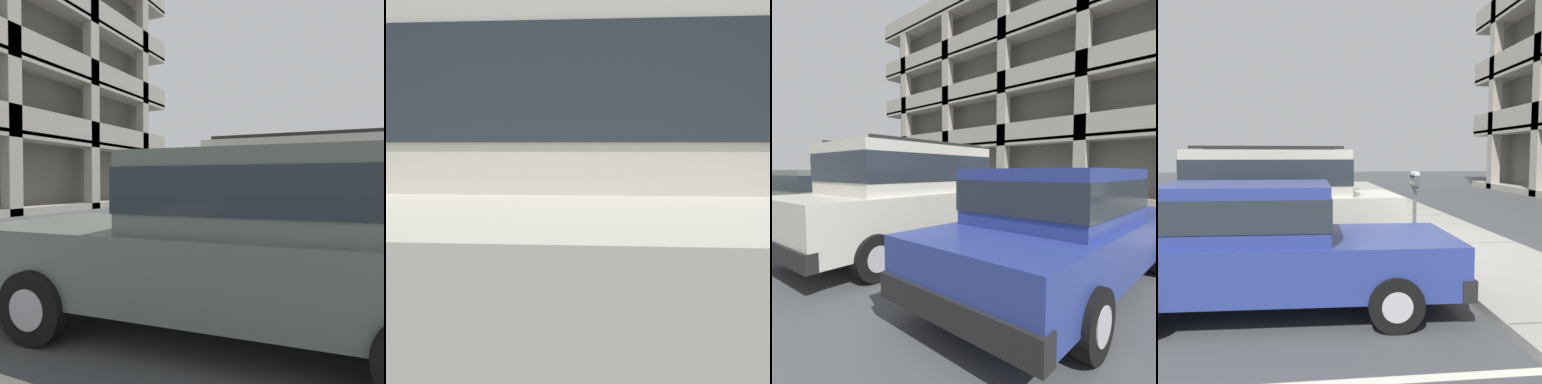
% 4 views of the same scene
% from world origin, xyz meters
% --- Properties ---
extents(ground_plane, '(80.00, 80.00, 0.10)m').
position_xyz_m(ground_plane, '(0.00, 0.00, -0.05)').
color(ground_plane, '#444749').
extents(sidewalk, '(40.00, 2.20, 0.12)m').
position_xyz_m(sidewalk, '(0.00, 1.30, 0.06)').
color(sidewalk, '#9E9B93').
rests_on(sidewalk, ground_plane).
extents(parking_stall_lines, '(12.76, 4.80, 0.01)m').
position_xyz_m(parking_stall_lines, '(1.58, -1.40, 0.00)').
color(parking_stall_lines, silver).
rests_on(parking_stall_lines, ground_plane).
extents(silver_suv, '(2.15, 4.85, 2.03)m').
position_xyz_m(silver_suv, '(-0.04, -2.48, 1.09)').
color(silver_suv, beige).
rests_on(silver_suv, ground_plane).
extents(red_sedan, '(2.07, 4.60, 1.54)m').
position_xyz_m(red_sedan, '(-3.30, -2.51, 0.82)').
color(red_sedan, '#5B665B').
rests_on(red_sedan, ground_plane).
extents(dark_hatchback, '(1.92, 4.52, 1.54)m').
position_xyz_m(dark_hatchback, '(2.93, -2.39, 0.82)').
color(dark_hatchback, navy).
rests_on(dark_hatchback, ground_plane).
extents(parking_meter_near, '(0.35, 0.12, 1.43)m').
position_xyz_m(parking_meter_near, '(-0.27, 0.35, 1.18)').
color(parking_meter_near, '#595B60').
rests_on(parking_meter_near, sidewalk).
extents(parking_meter_far, '(0.35, 0.12, 1.44)m').
position_xyz_m(parking_meter_far, '(6.05, 0.34, 1.19)').
color(parking_meter_far, '#595B60').
rests_on(parking_meter_far, sidewalk).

